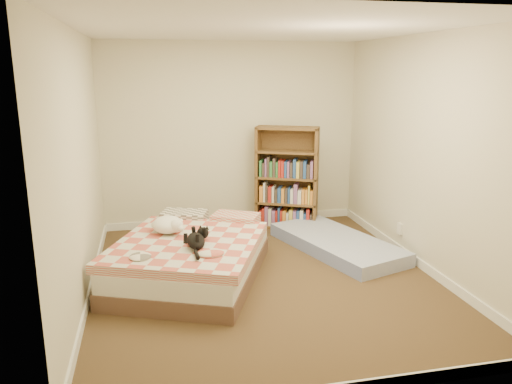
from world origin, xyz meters
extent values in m
cube|color=#3E2F1A|center=(0.00, 0.00, 0.00)|extent=(3.50, 4.00, 0.01)
cube|color=white|center=(0.00, 0.00, 2.50)|extent=(3.50, 4.00, 0.01)
cube|color=beige|center=(0.00, 2.00, 1.25)|extent=(3.50, 0.01, 2.50)
cube|color=beige|center=(0.00, -2.00, 1.25)|extent=(3.50, 0.01, 2.50)
cube|color=beige|center=(-1.75, 0.00, 1.25)|extent=(0.01, 4.00, 2.50)
cube|color=beige|center=(1.75, 0.00, 1.25)|extent=(0.01, 4.00, 2.50)
cube|color=white|center=(0.00, 1.99, 0.05)|extent=(3.50, 0.02, 0.10)
cube|color=white|center=(-1.74, 0.00, 0.05)|extent=(0.02, 4.00, 0.10)
cube|color=white|center=(1.74, 0.00, 0.05)|extent=(0.02, 4.00, 0.10)
cube|color=white|center=(1.74, 0.40, 0.30)|extent=(0.03, 0.09, 0.13)
cube|color=brown|center=(-0.73, 0.20, 0.08)|extent=(1.93, 2.24, 0.17)
cube|color=silver|center=(-0.73, 0.20, 0.26)|extent=(1.90, 2.19, 0.19)
cube|color=#C65749|center=(-0.73, 0.20, 0.40)|extent=(1.87, 1.95, 0.09)
cube|color=#676057|center=(-1.04, 0.91, 0.43)|extent=(0.60, 0.50, 0.14)
cube|color=#C65749|center=(-0.42, 0.91, 0.43)|extent=(0.60, 0.50, 0.14)
cube|color=#512D1B|center=(0.30, 1.65, 0.70)|extent=(0.15, 0.27, 1.39)
cube|color=#512D1B|center=(1.09, 1.65, 0.70)|extent=(0.15, 0.27, 1.39)
cube|color=#512D1B|center=(0.69, 1.78, 0.70)|extent=(0.77, 0.37, 1.39)
cube|color=#512D1B|center=(0.69, 1.65, 0.02)|extent=(0.88, 0.60, 0.03)
cube|color=#512D1B|center=(0.69, 1.65, 0.71)|extent=(0.88, 0.60, 0.03)
cube|color=#512D1B|center=(0.69, 1.65, 1.37)|extent=(0.88, 0.60, 0.03)
cube|color=#7B8ACD|center=(1.05, 0.65, 0.08)|extent=(1.30, 1.92, 0.16)
ellipsoid|color=black|center=(-0.72, -0.12, 0.51)|extent=(0.32, 0.42, 0.13)
sphere|color=black|center=(-0.72, 0.08, 0.53)|extent=(0.16, 0.16, 0.12)
cone|color=black|center=(-0.75, 0.12, 0.58)|extent=(0.05, 0.05, 0.04)
cone|color=black|center=(-0.68, 0.12, 0.58)|extent=(0.05, 0.05, 0.04)
cylinder|color=black|center=(-0.62, -0.38, 0.48)|extent=(0.13, 0.21, 0.04)
ellipsoid|color=white|center=(-0.96, 0.39, 0.54)|extent=(0.37, 0.41, 0.17)
sphere|color=white|center=(-0.86, 0.28, 0.56)|extent=(0.16, 0.16, 0.14)
sphere|color=white|center=(-0.81, 0.23, 0.54)|extent=(0.07, 0.07, 0.06)
sphere|color=white|center=(-1.11, 0.45, 0.52)|extent=(0.09, 0.09, 0.08)
camera|label=1|loc=(-1.12, -4.72, 2.13)|focal=35.00mm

